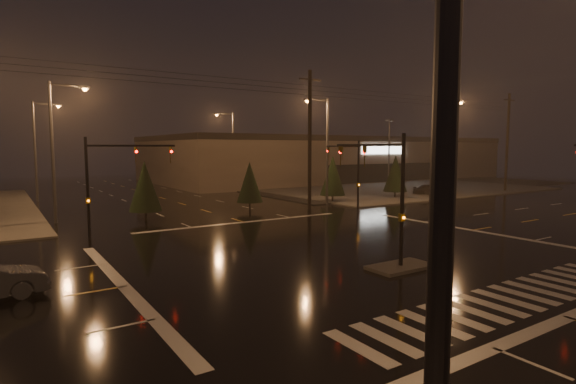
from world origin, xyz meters
name	(u,v)px	position (x,y,z in m)	size (l,w,h in m)	color
ground	(343,251)	(0.00, 0.00, 0.00)	(140.00, 140.00, 0.00)	black
sidewalk_ne	(368,185)	(30.00, 30.00, 0.06)	(36.00, 36.00, 0.12)	#44413C
median_island	(401,267)	(0.00, -4.00, 0.07)	(3.00, 1.60, 0.15)	#44413C
crosswalk	(507,300)	(0.00, -9.00, 0.01)	(15.00, 2.60, 0.01)	beige
stop_bar_near	(567,317)	(0.00, -11.00, 0.01)	(16.00, 0.50, 0.01)	beige
stop_bar_far	(244,222)	(0.00, 11.00, 0.01)	(16.00, 0.50, 0.01)	beige
parking_lot	(403,185)	(35.00, 28.00, 0.04)	(50.00, 24.00, 0.08)	black
retail_building	(327,157)	(35.00, 45.99, 3.84)	(60.20, 28.30, 7.20)	brown
signal_mast_median	(387,183)	(0.00, -3.07, 3.75)	(0.25, 4.59, 6.00)	black
signal_mast_ne	(352,167)	(9.50, 10.14, 3.79)	(4.84, 1.86, 6.00)	black
signal_mast_nw	(106,175)	(-9.50, 10.14, 3.79)	(4.84, 1.86, 6.00)	black
streetlight_0	(468,99)	(-11.18, -15.00, 5.80)	(2.77, 0.32, 10.00)	#38383A
streetlight_1	(57,142)	(-11.18, 18.00, 5.80)	(2.77, 0.32, 10.00)	#38383A
streetlight_2	(38,144)	(-11.18, 34.00, 5.80)	(2.77, 0.32, 10.00)	#38383A
streetlight_3	(325,143)	(11.18, 16.00, 5.80)	(2.77, 0.32, 10.00)	#38383A
streetlight_4	(231,145)	(11.18, 36.00, 5.80)	(2.77, 0.32, 10.00)	#38383A
streetlight_6	(442,144)	(22.00, 11.18, 5.80)	(0.32, 2.77, 10.00)	#38383A
utility_pole_1	(310,139)	(8.00, 14.00, 6.13)	(2.20, 0.32, 12.00)	black
utility_pole_2	(507,142)	(38.00, 14.00, 6.13)	(2.20, 0.32, 12.00)	black
conifer_0	(333,176)	(13.07, 17.09, 2.65)	(2.50, 2.50, 4.61)	black
conifer_1	(395,173)	(21.21, 16.45, 2.67)	(2.52, 2.52, 4.63)	black
conifer_2	(443,168)	(28.14, 15.71, 3.05)	(3.01, 3.01, 5.40)	black
conifer_3	(145,186)	(-5.72, 15.84, 2.55)	(2.38, 2.38, 4.41)	black
conifer_4	(250,182)	(3.43, 16.50, 2.45)	(2.24, 2.24, 4.20)	black
car_parked	(430,190)	(26.48, 16.08, 0.64)	(1.51, 3.76, 1.28)	black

